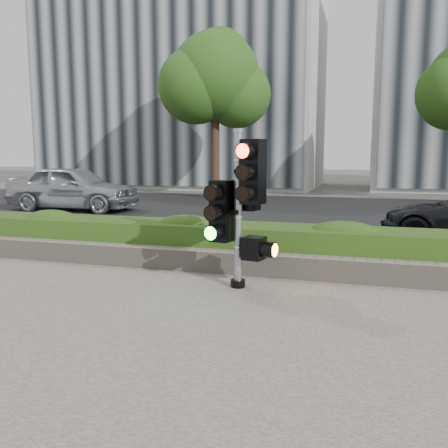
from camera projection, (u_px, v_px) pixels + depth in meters
The scene contains 10 objects.
ground at pixel (204, 313), 5.71m from camera, with size 120.00×120.00×0.00m, color #51514C.
sidewalk at pixel (87, 423), 3.33m from camera, with size 16.00×11.00×0.03m, color #9E9389.
road at pixel (306, 214), 15.18m from camera, with size 60.00×13.00×0.02m, color black.
curb at pixel (260, 256), 8.68m from camera, with size 60.00×0.25×0.12m, color gray.
stone_wall at pixel (243, 263), 7.48m from camera, with size 12.00×0.32×0.34m, color gray.
hedge at pixel (253, 245), 8.07m from camera, with size 12.00×1.00×0.68m, color #538729.
building_left at pixel (188, 63), 28.99m from camera, with size 16.00×9.00×15.00m, color #B7B7B2.
tree_left at pixel (215, 80), 20.06m from camera, with size 4.61×4.03×7.34m.
traffic_signal at pixel (241, 201), 6.57m from camera, with size 0.81×0.64×2.21m.
car_silver at pixel (73, 188), 16.11m from camera, with size 1.81×4.50×1.53m, color #ACAFB3.
Camera 1 is at (1.81, -5.19, 1.89)m, focal length 38.00 mm.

